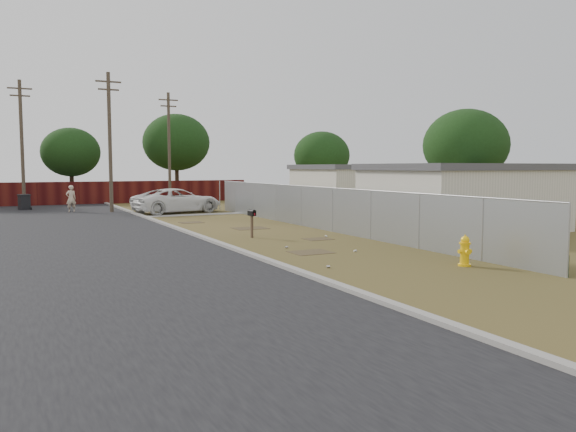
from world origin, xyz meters
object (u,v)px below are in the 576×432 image
fire_hydrant (465,251)px  trash_bin (24,202)px  mailbox (252,215)px  pedestrian (71,199)px  pickup_truck (177,201)px

fire_hydrant → trash_bin: trash_bin is taller
mailbox → pedestrian: pedestrian is taller
mailbox → pedestrian: bearing=106.8°
pedestrian → pickup_truck: bearing=137.6°
fire_hydrant → mailbox: mailbox is taller
pickup_truck → pedestrian: bearing=45.5°
pedestrian → trash_bin: bearing=-63.0°
mailbox → trash_bin: (-8.00, 21.06, -0.39)m
pickup_truck → pedestrian: (-6.04, 3.71, 0.09)m
mailbox → pickup_truck: bearing=87.0°
fire_hydrant → pedestrian: pedestrian is taller
mailbox → pedestrian: 18.39m
fire_hydrant → trash_bin: size_ratio=0.88×
fire_hydrant → trash_bin: (-11.04, 30.10, 0.11)m
fire_hydrant → pickup_truck: size_ratio=0.17×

